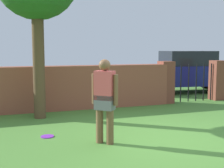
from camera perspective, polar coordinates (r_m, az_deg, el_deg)
name	(u,v)px	position (r m, az deg, el deg)	size (l,w,h in m)	color
ground_plane	(161,140)	(6.35, 9.08, -10.15)	(40.00, 40.00, 0.00)	#4C8433
brick_wall	(56,88)	(9.25, -10.36, -0.77)	(7.15, 0.50, 1.31)	brown
person	(105,97)	(5.85, -1.36, -2.48)	(0.42, 0.41, 1.62)	brown
fence_gate	(192,81)	(11.00, 14.64, 0.51)	(2.51, 0.44, 1.40)	brown
car	(187,72)	(13.29, 13.72, 2.25)	(4.38, 2.34, 1.72)	navy
frisbee_purple	(47,136)	(6.61, -11.87, -9.46)	(0.27, 0.27, 0.02)	purple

